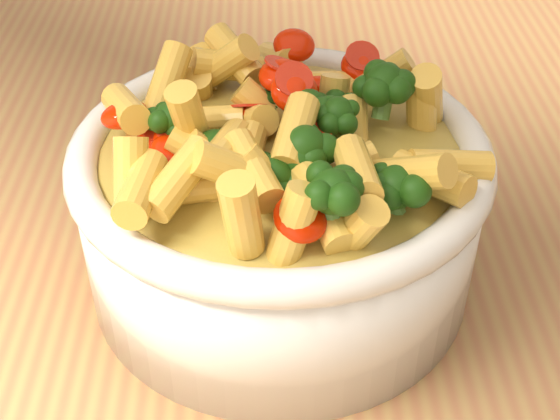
{
  "coord_description": "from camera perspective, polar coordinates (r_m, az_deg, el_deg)",
  "views": [
    {
      "loc": [
        0.05,
        -0.4,
        1.24
      ],
      "look_at": [
        0.06,
        -0.04,
        0.95
      ],
      "focal_mm": 50.0,
      "sensor_mm": 36.0,
      "label": 1
    }
  ],
  "objects": [
    {
      "name": "pasta_salad",
      "position": [
        0.43,
        -0.0,
        6.9
      ],
      "size": [
        0.19,
        0.19,
        0.04
      ],
      "color": "#FBC14F",
      "rests_on": "serving_bowl"
    },
    {
      "name": "serving_bowl",
      "position": [
        0.46,
        -0.0,
        0.12
      ],
      "size": [
        0.24,
        0.24,
        0.1
      ],
      "color": "white",
      "rests_on": "table"
    },
    {
      "name": "table",
      "position": [
        0.6,
        -5.91,
        -9.27
      ],
      "size": [
        1.2,
        0.8,
        0.9
      ],
      "color": "#A97F48",
      "rests_on": "ground"
    }
  ]
}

